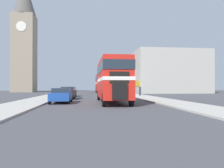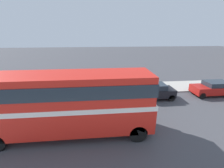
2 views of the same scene
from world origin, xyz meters
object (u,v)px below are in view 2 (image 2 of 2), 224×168
Objects in this scene: car_parked_mid at (151,91)px; car_parked_far at (214,88)px; double_decker_bus at (71,100)px; car_parked_near at (84,94)px.

car_parked_far is at bearing 91.96° from car_parked_mid.
car_parked_far is at bearing 110.34° from double_decker_bus.
car_parked_mid is at bearing 89.75° from car_parked_near.
double_decker_bus is 5.14m from car_parked_near.
car_parked_far reaches higher than car_parked_near.
car_parked_near is 0.94× the size of car_parked_far.
car_parked_near is 13.37m from car_parked_far.
car_parked_near is 6.55m from car_parked_mid.
double_decker_bus is at bearing -3.41° from car_parked_near.
car_parked_mid is 1.00× the size of car_parked_far.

